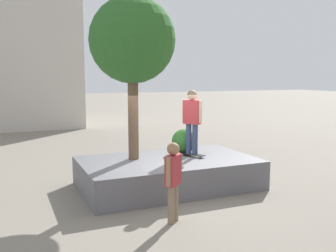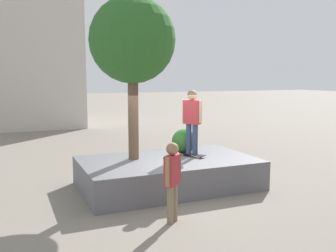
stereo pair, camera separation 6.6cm
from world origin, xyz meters
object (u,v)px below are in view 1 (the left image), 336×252
skateboard (192,154)px  bystander_watching (173,177)px  plaza_tree (132,41)px  planter_ledge (168,173)px  skateboarder (192,117)px

skateboard → bystander_watching: bystander_watching is taller
bystander_watching → skateboard: bearing=-124.7°
bystander_watching → plaza_tree: bearing=-91.3°
planter_ledge → skateboarder: skateboarder is taller
plaza_tree → planter_ledge: bearing=156.7°
planter_ledge → bystander_watching: size_ratio=2.79×
plaza_tree → skateboard: (-1.58, 0.35, -3.08)m
planter_ledge → skateboarder: 1.66m
plaza_tree → skateboard: plaza_tree is taller
plaza_tree → bystander_watching: (0.06, 2.73, -2.95)m
planter_ledge → skateboard: (-0.73, -0.02, 0.45)m
plaza_tree → skateboarder: size_ratio=2.41×
bystander_watching → skateboarder: bearing=-124.7°
planter_ledge → skateboard: bearing=-178.4°
skateboarder → bystander_watching: bearing=55.3°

